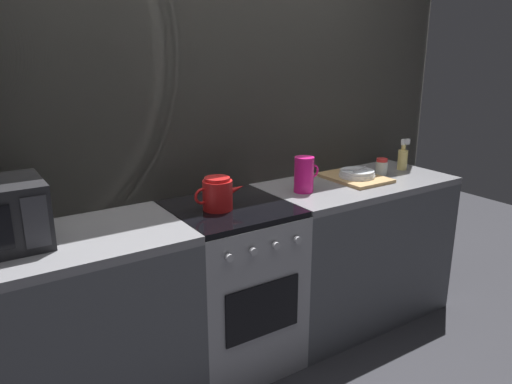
% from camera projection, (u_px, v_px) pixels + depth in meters
% --- Properties ---
extents(ground_plane, '(8.00, 8.00, 0.00)m').
position_uv_depth(ground_plane, '(233.00, 357.00, 2.74)').
color(ground_plane, '#2D2D33').
extents(back_wall, '(3.60, 0.05, 2.40)m').
position_uv_depth(back_wall, '(200.00, 139.00, 2.66)').
color(back_wall, '#B2AD9E').
rests_on(back_wall, ground_plane).
extents(counter_left, '(1.20, 0.60, 0.90)m').
position_uv_depth(counter_left, '(55.00, 338.00, 2.14)').
color(counter_left, '#515459').
rests_on(counter_left, ground_plane).
extents(stove_unit, '(0.60, 0.63, 0.90)m').
position_uv_depth(stove_unit, '(232.00, 286.00, 2.61)').
color(stove_unit, '#9E9EA3').
rests_on(stove_unit, ground_plane).
extents(counter_right, '(1.20, 0.60, 0.90)m').
position_uv_depth(counter_right, '(354.00, 249.00, 3.08)').
color(counter_right, '#515459').
rests_on(counter_right, ground_plane).
extents(kettle, '(0.28, 0.15, 0.17)m').
position_uv_depth(kettle, '(218.00, 194.00, 2.41)').
color(kettle, red).
rests_on(kettle, stove_unit).
extents(pitcher, '(0.16, 0.11, 0.20)m').
position_uv_depth(pitcher, '(305.00, 175.00, 2.70)').
color(pitcher, '#E5197A').
rests_on(pitcher, counter_right).
extents(dish_pile, '(0.30, 0.40, 0.07)m').
position_uv_depth(dish_pile, '(356.00, 176.00, 2.98)').
color(dish_pile, tan).
rests_on(dish_pile, counter_right).
extents(spice_jar, '(0.08, 0.08, 0.10)m').
position_uv_depth(spice_jar, '(382.00, 167.00, 3.09)').
color(spice_jar, silver).
rests_on(spice_jar, counter_right).
extents(spray_bottle, '(0.08, 0.06, 0.20)m').
position_uv_depth(spray_bottle, '(403.00, 158.00, 3.21)').
color(spray_bottle, '#E5CC72').
rests_on(spray_bottle, counter_right).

